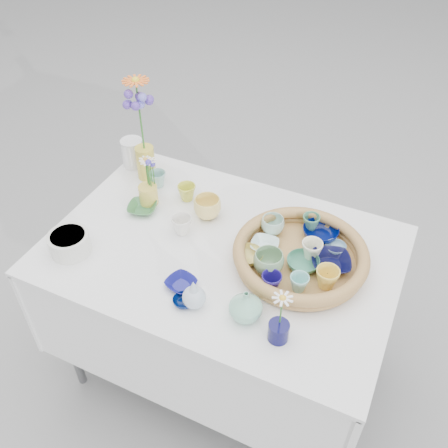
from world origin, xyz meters
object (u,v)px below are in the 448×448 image
at_px(display_table, 222,365).
at_px(bud_vase_seafoam, 246,305).
at_px(wicker_tray, 300,256).
at_px(tall_vase_yellow, 146,163).

relative_size(display_table, bud_vase_seafoam, 11.28).
xyz_separation_m(wicker_tray, bud_vase_seafoam, (-0.08, -0.30, 0.02)).
height_order(display_table, tall_vase_yellow, tall_vase_yellow).
relative_size(bud_vase_seafoam, tall_vase_yellow, 0.76).
xyz_separation_m(display_table, tall_vase_yellow, (-0.48, 0.26, 0.84)).
bearing_deg(bud_vase_seafoam, tall_vase_yellow, 143.20).
bearing_deg(tall_vase_yellow, bud_vase_seafoam, -36.80).
distance_m(display_table, tall_vase_yellow, 1.00).
bearing_deg(tall_vase_yellow, display_table, -28.76).
bearing_deg(wicker_tray, tall_vase_yellow, 164.32).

